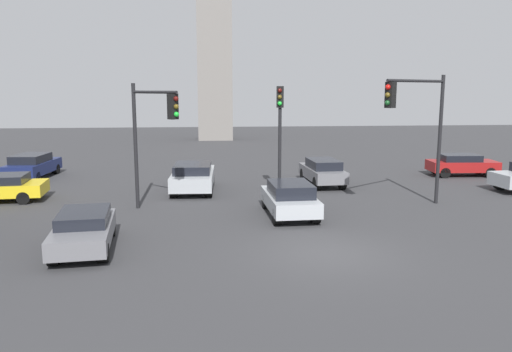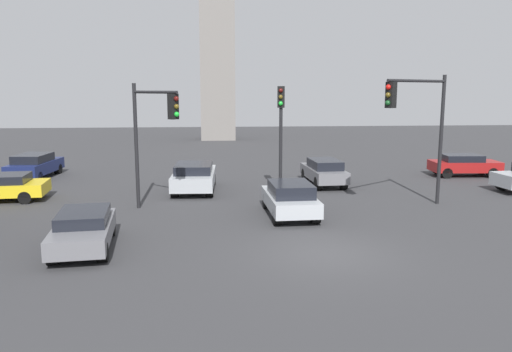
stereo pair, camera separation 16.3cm
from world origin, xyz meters
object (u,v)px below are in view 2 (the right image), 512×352
Objects in this scene: car_4 at (84,229)px; car_7 at (464,165)px; traffic_light_1 at (281,120)px; car_0 at (35,165)px; traffic_light_2 at (419,114)px; car_1 at (324,171)px; car_5 at (290,198)px; traffic_light_0 at (154,124)px; car_6 at (194,176)px.

car_4 is 22.70m from car_7.
car_7 is (11.58, 4.69, -2.96)m from traffic_light_1.
car_0 is 25.19m from car_7.
car_1 is at bearing -103.23° from traffic_light_2.
traffic_light_2 is at bearing -111.75° from car_0.
traffic_light_1 is 6.35m from traffic_light_2.
traffic_light_2 is 1.41× the size of car_5.
car_0 is (-7.93, 9.05, -2.98)m from traffic_light_0.
car_4 is at bearing -143.39° from car_7.
car_1 is 0.97× the size of car_4.
car_7 is (8.88, 2.14, -0.06)m from car_1.
car_6 is (-4.07, 5.50, 0.02)m from car_5.
traffic_light_0 is 1.22× the size of car_0.
traffic_light_1 is (5.64, 2.87, -0.07)m from traffic_light_0.
car_0 is 16.86m from car_5.
car_6 is at bearing 117.17° from traffic_light_0.
traffic_light_1 is 12.84m from car_7.
traffic_light_1 is 1.29× the size of car_5.
traffic_light_0 is at bearing -39.94° from traffic_light_2.
car_0 is at bearing -102.28° from traffic_light_1.
car_7 is at bearing 124.26° from traffic_light_1.
car_0 is 1.09× the size of car_7.
car_1 is at bearing -25.67° from car_5.
car_0 is at bearing 73.95° from car_1.
car_5 is (-5.45, -0.56, -3.37)m from traffic_light_2.
car_5 reaches higher than car_4.
traffic_light_0 reaches higher than car_7.
traffic_light_1 is 1.23× the size of car_4.
traffic_light_0 is at bearing 76.21° from car_5.
car_1 is 7.12m from car_5.
car_0 reaches higher than car_7.
car_6 reaches higher than car_4.
traffic_light_1 is 1.20× the size of car_0.
traffic_light_0 is 6.33m from traffic_light_1.
car_0 reaches higher than car_1.
car_1 is 14.41m from car_4.
car_1 is 1.03× the size of car_7.
traffic_light_0 is 1.34× the size of car_7.
traffic_light_0 is 1.29× the size of car_1.
traffic_light_0 is 5.48m from car_6.
car_6 is at bearing -64.43° from traffic_light_2.
traffic_light_0 is at bearing -50.81° from traffic_light_1.
traffic_light_0 reaches higher than car_5.
car_7 is at bearing 116.93° from car_4.
car_5 reaches higher than car_1.
traffic_light_2 is 1.26× the size of car_6.
car_4 is at bearing 162.88° from car_6.
car_6 is 1.14× the size of car_7.
traffic_light_1 is at bearing -109.28° from car_0.
car_7 is at bearing -76.30° from car_6.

